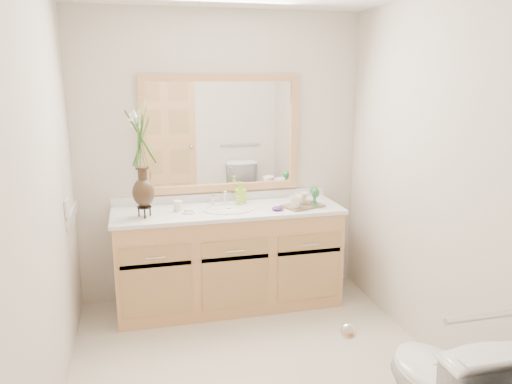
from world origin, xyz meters
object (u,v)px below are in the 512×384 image
object	(u,v)px
flower_vase	(141,146)
tumbler	(178,206)
soap_bottle	(241,194)
tray	(303,206)

from	to	relation	value
flower_vase	tumbler	distance (m)	0.57
soap_bottle	tray	distance (m)	0.53
flower_vase	soap_bottle	bearing A→B (deg)	15.13
tray	soap_bottle	bearing A→B (deg)	135.18
tumbler	tray	xyz separation A→B (m)	(1.00, -0.11, -0.03)
tumbler	soap_bottle	xyz separation A→B (m)	(0.53, 0.11, 0.04)
tumbler	tray	size ratio (longest dim) A/B	0.27
flower_vase	tumbler	world-z (taller)	flower_vase
soap_bottle	tray	xyz separation A→B (m)	(0.47, -0.22, -0.08)
flower_vase	tumbler	xyz separation A→B (m)	(0.26, 0.11, -0.50)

